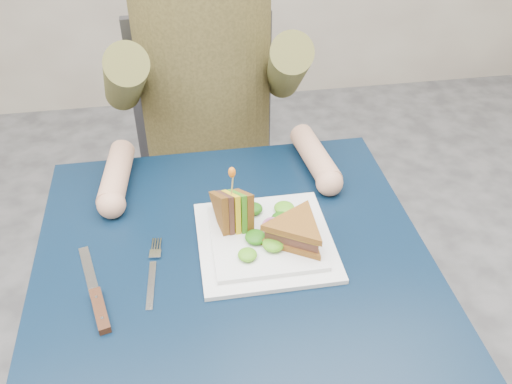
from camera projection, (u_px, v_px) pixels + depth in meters
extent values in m
cube|color=black|center=(234.00, 265.00, 1.04)|extent=(0.75, 0.75, 0.03)
cylinder|color=#595B5E|center=(106.00, 289.00, 1.47)|extent=(0.04, 0.04, 0.70)
cylinder|color=#595B5E|center=(333.00, 262.00, 1.55)|extent=(0.04, 0.04, 0.70)
cube|color=#47474C|center=(212.00, 190.00, 1.65)|extent=(0.42, 0.40, 0.04)
cube|color=#47474C|center=(202.00, 89.00, 1.64)|extent=(0.42, 0.03, 0.46)
cylinder|color=#47474C|center=(162.00, 291.00, 1.64)|extent=(0.02, 0.02, 0.43)
cylinder|color=#47474C|center=(278.00, 276.00, 1.69)|extent=(0.02, 0.02, 0.43)
cylinder|color=#47474C|center=(159.00, 218.00, 1.91)|extent=(0.02, 0.02, 0.43)
cylinder|color=#47474C|center=(260.00, 208.00, 1.95)|extent=(0.02, 0.02, 0.43)
cylinder|color=#4C4422|center=(204.00, 64.00, 1.38)|extent=(0.34, 0.34, 0.52)
cylinder|color=brown|center=(124.00, 81.00, 1.27)|extent=(0.15, 0.39, 0.31)
cylinder|color=tan|center=(117.00, 175.00, 1.19)|extent=(0.08, 0.20, 0.06)
sphere|color=tan|center=(111.00, 204.00, 1.12)|extent=(0.06, 0.06, 0.06)
cylinder|color=brown|center=(287.00, 69.00, 1.32)|extent=(0.15, 0.39, 0.31)
cylinder|color=tan|center=(315.00, 156.00, 1.25)|extent=(0.08, 0.20, 0.06)
sphere|color=tan|center=(329.00, 183.00, 1.17)|extent=(0.06, 0.06, 0.06)
cube|color=white|center=(265.00, 241.00, 1.06)|extent=(0.26, 0.26, 0.01)
cube|color=white|center=(265.00, 237.00, 1.05)|extent=(0.21, 0.21, 0.01)
cube|color=silver|center=(151.00, 285.00, 0.97)|extent=(0.02, 0.12, 0.00)
cube|color=silver|center=(155.00, 254.00, 1.03)|extent=(0.02, 0.02, 0.00)
cube|color=silver|center=(153.00, 244.00, 1.05)|extent=(0.01, 0.03, 0.00)
cube|color=silver|center=(155.00, 244.00, 1.05)|extent=(0.01, 0.03, 0.00)
cube|color=silver|center=(158.00, 244.00, 1.05)|extent=(0.01, 0.03, 0.00)
cube|color=silver|center=(160.00, 244.00, 1.05)|extent=(0.01, 0.03, 0.00)
cube|color=silver|center=(89.00, 271.00, 1.00)|extent=(0.05, 0.14, 0.00)
cube|color=black|center=(100.00, 310.00, 0.92)|extent=(0.04, 0.10, 0.01)
cylinder|color=silver|center=(96.00, 297.00, 0.94)|extent=(0.01, 0.01, 0.00)
cylinder|color=silver|center=(102.00, 318.00, 0.90)|extent=(0.01, 0.01, 0.00)
cylinder|color=tan|center=(232.00, 184.00, 1.02)|extent=(0.01, 0.01, 0.06)
ellipsoid|color=orange|center=(232.00, 172.00, 1.00)|extent=(0.01, 0.01, 0.02)
torus|color=#9E4C7A|center=(272.00, 227.00, 1.05)|extent=(0.04, 0.04, 0.02)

